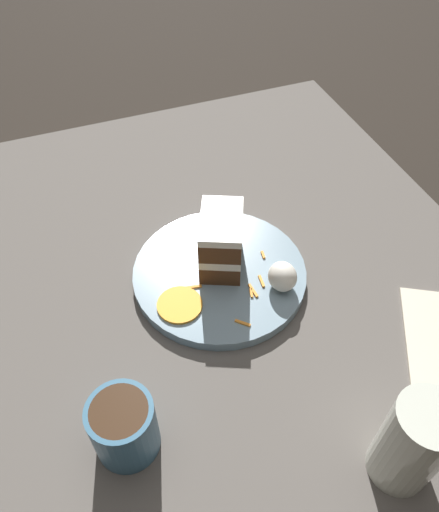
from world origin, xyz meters
The scene contains 9 objects.
ground_plane centered at (0.00, 0.00, 0.00)m, with size 6.00×6.00×0.00m, color black.
dining_table centered at (0.00, 0.00, 0.02)m, with size 0.94×0.92×0.03m, color #56514C.
plate centered at (0.03, 0.03, 0.04)m, with size 0.27×0.27×0.02m, color gray.
cake_slice centered at (0.01, 0.04, 0.10)m, with size 0.11×0.09×0.09m.
cream_dollop centered at (0.09, 0.11, 0.07)m, with size 0.05×0.04×0.04m, color white.
orange_garnish centered at (0.07, -0.05, 0.05)m, with size 0.07×0.07×0.00m, color orange.
carrot_shreds_scatter centered at (0.05, 0.05, 0.05)m, with size 0.23×0.14×0.00m.
drinking_glass centered at (0.37, 0.13, 0.09)m, with size 0.07×0.07×0.14m.
coffee_mug centered at (0.23, -0.16, 0.08)m, with size 0.08×0.08×0.09m.
Camera 1 is at (0.50, -0.14, 0.63)m, focal length 35.00 mm.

